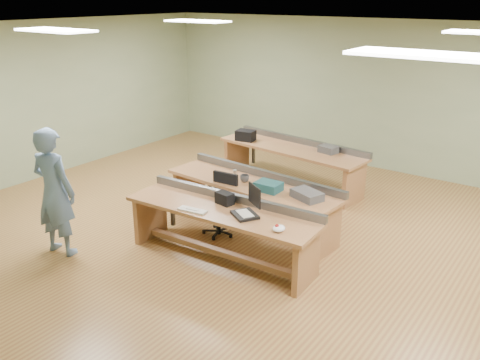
{
  "coord_description": "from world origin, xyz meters",
  "views": [
    {
      "loc": [
        3.8,
        -5.88,
        3.45
      ],
      "look_at": [
        -0.02,
        -0.6,
        1.04
      ],
      "focal_mm": 38.0,
      "sensor_mm": 36.0,
      "label": 1
    }
  ],
  "objects_px": {
    "task_chair": "(220,212)",
    "mug": "(245,178)",
    "drinks_can": "(235,173)",
    "camera_bag": "(225,198)",
    "parts_bin_teal": "(268,186)",
    "laptop_base": "(245,215)",
    "parts_bin_grey": "(307,195)",
    "person": "(54,192)",
    "workbench_front": "(223,222)",
    "workbench_back": "(292,157)",
    "workbench_mid": "(253,194)"
  },
  "relations": [
    {
      "from": "workbench_back",
      "to": "laptop_base",
      "type": "xyz_separation_m",
      "value": [
        1.09,
        -3.06,
        0.21
      ]
    },
    {
      "from": "parts_bin_grey",
      "to": "camera_bag",
      "type": "bearing_deg",
      "value": -135.29
    },
    {
      "from": "parts_bin_grey",
      "to": "mug",
      "type": "xyz_separation_m",
      "value": [
        -1.1,
        0.05,
        -0.01
      ]
    },
    {
      "from": "workbench_front",
      "to": "parts_bin_grey",
      "type": "xyz_separation_m",
      "value": [
        0.75,
        0.95,
        0.26
      ]
    },
    {
      "from": "laptop_base",
      "to": "parts_bin_grey",
      "type": "distance_m",
      "value": 1.05
    },
    {
      "from": "workbench_mid",
      "to": "task_chair",
      "type": "height_order",
      "value": "task_chair"
    },
    {
      "from": "task_chair",
      "to": "drinks_can",
      "type": "bearing_deg",
      "value": 94.49
    },
    {
      "from": "laptop_base",
      "to": "drinks_can",
      "type": "bearing_deg",
      "value": 162.3
    },
    {
      "from": "camera_bag",
      "to": "parts_bin_grey",
      "type": "xyz_separation_m",
      "value": [
        0.82,
        0.81,
        -0.02
      ]
    },
    {
      "from": "laptop_base",
      "to": "parts_bin_grey",
      "type": "relative_size",
      "value": 0.79
    },
    {
      "from": "parts_bin_teal",
      "to": "parts_bin_grey",
      "type": "relative_size",
      "value": 0.85
    },
    {
      "from": "workbench_mid",
      "to": "person",
      "type": "xyz_separation_m",
      "value": [
        -1.75,
        -2.24,
        0.35
      ]
    },
    {
      "from": "laptop_base",
      "to": "parts_bin_teal",
      "type": "height_order",
      "value": "parts_bin_teal"
    },
    {
      "from": "workbench_back",
      "to": "person",
      "type": "xyz_separation_m",
      "value": [
        -1.28,
        -4.22,
        0.35
      ]
    },
    {
      "from": "task_chair",
      "to": "drinks_can",
      "type": "height_order",
      "value": "task_chair"
    },
    {
      "from": "drinks_can",
      "to": "person",
      "type": "bearing_deg",
      "value": -121.03
    },
    {
      "from": "drinks_can",
      "to": "camera_bag",
      "type": "bearing_deg",
      "value": -60.82
    },
    {
      "from": "workbench_front",
      "to": "drinks_can",
      "type": "bearing_deg",
      "value": 115.56
    },
    {
      "from": "workbench_mid",
      "to": "camera_bag",
      "type": "distance_m",
      "value": 0.96
    },
    {
      "from": "task_chair",
      "to": "drinks_can",
      "type": "xyz_separation_m",
      "value": [
        -0.08,
        0.48,
        0.47
      ]
    },
    {
      "from": "workbench_mid",
      "to": "parts_bin_grey",
      "type": "height_order",
      "value": "parts_bin_grey"
    },
    {
      "from": "parts_bin_teal",
      "to": "laptop_base",
      "type": "bearing_deg",
      "value": -75.19
    },
    {
      "from": "laptop_base",
      "to": "camera_bag",
      "type": "bearing_deg",
      "value": -169.64
    },
    {
      "from": "camera_bag",
      "to": "parts_bin_grey",
      "type": "distance_m",
      "value": 1.16
    },
    {
      "from": "workbench_mid",
      "to": "laptop_base",
      "type": "bearing_deg",
      "value": -56.38
    },
    {
      "from": "person",
      "to": "drinks_can",
      "type": "bearing_deg",
      "value": -130.15
    },
    {
      "from": "parts_bin_teal",
      "to": "mug",
      "type": "relative_size",
      "value": 2.68
    },
    {
      "from": "laptop_base",
      "to": "parts_bin_teal",
      "type": "xyz_separation_m",
      "value": [
        -0.25,
        0.94,
        0.05
      ]
    },
    {
      "from": "parts_bin_grey",
      "to": "drinks_can",
      "type": "relative_size",
      "value": 3.81
    },
    {
      "from": "workbench_mid",
      "to": "mug",
      "type": "height_order",
      "value": "workbench_mid"
    },
    {
      "from": "parts_bin_teal",
      "to": "task_chair",
      "type": "bearing_deg",
      "value": -155.69
    },
    {
      "from": "workbench_front",
      "to": "parts_bin_teal",
      "type": "bearing_deg",
      "value": 77.82
    },
    {
      "from": "person",
      "to": "drinks_can",
      "type": "relative_size",
      "value": 15.99
    },
    {
      "from": "drinks_can",
      "to": "laptop_base",
      "type": "bearing_deg",
      "value": -48.59
    },
    {
      "from": "workbench_mid",
      "to": "task_chair",
      "type": "bearing_deg",
      "value": -119.78
    },
    {
      "from": "workbench_front",
      "to": "person",
      "type": "distance_m",
      "value": 2.33
    },
    {
      "from": "camera_bag",
      "to": "task_chair",
      "type": "height_order",
      "value": "task_chair"
    },
    {
      "from": "drinks_can",
      "to": "parts_bin_teal",
      "type": "bearing_deg",
      "value": -13.98
    },
    {
      "from": "parts_bin_teal",
      "to": "drinks_can",
      "type": "bearing_deg",
      "value": 166.02
    },
    {
      "from": "camera_bag",
      "to": "parts_bin_grey",
      "type": "bearing_deg",
      "value": 53.54
    },
    {
      "from": "mug",
      "to": "person",
      "type": "bearing_deg",
      "value": -126.58
    },
    {
      "from": "mug",
      "to": "drinks_can",
      "type": "bearing_deg",
      "value": 160.38
    },
    {
      "from": "laptop_base",
      "to": "drinks_can",
      "type": "xyz_separation_m",
      "value": [
        -0.99,
        1.12,
        0.04
      ]
    },
    {
      "from": "drinks_can",
      "to": "parts_bin_grey",
      "type": "bearing_deg",
      "value": -5.85
    },
    {
      "from": "workbench_mid",
      "to": "parts_bin_grey",
      "type": "relative_size",
      "value": 6.74
    },
    {
      "from": "task_chair",
      "to": "mug",
      "type": "distance_m",
      "value": 0.63
    },
    {
      "from": "person",
      "to": "parts_bin_teal",
      "type": "relative_size",
      "value": 4.96
    },
    {
      "from": "workbench_front",
      "to": "parts_bin_teal",
      "type": "distance_m",
      "value": 0.96
    },
    {
      "from": "person",
      "to": "workbench_back",
      "type": "bearing_deg",
      "value": -115.94
    },
    {
      "from": "laptop_base",
      "to": "mug",
      "type": "xyz_separation_m",
      "value": [
        -0.74,
        1.03,
        0.04
      ]
    }
  ]
}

